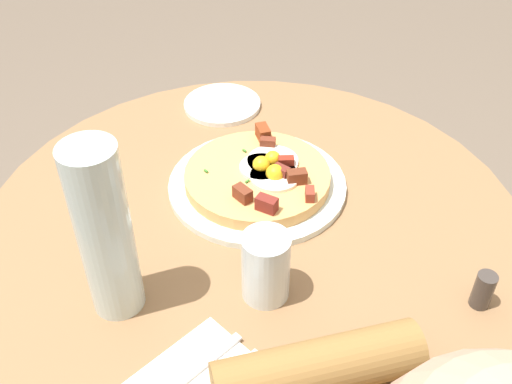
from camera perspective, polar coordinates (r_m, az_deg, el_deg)
The scene contains 8 objects.
dining_table at distance 1.11m, azimuth -0.28°, elevation -9.09°, with size 0.90×0.90×0.75m.
pizza_plate at distance 1.04m, azimuth 0.30°, elevation 0.69°, with size 0.31×0.31×0.01m, color silver.
breakfast_pizza at distance 1.02m, azimuth 0.50°, elevation 1.58°, with size 0.25×0.25×0.05m.
bread_plate at distance 1.26m, azimuth -3.24°, elevation 8.37°, with size 0.16×0.16×0.01m, color white.
fork at distance 0.78m, azimuth -6.64°, elevation -17.23°, with size 0.18×0.01×0.01m, color silver.
water_glass at distance 0.83m, azimuth 0.94°, elevation -7.14°, with size 0.07×0.07×0.11m, color silver.
water_bottle at distance 0.79m, azimuth -14.26°, elevation -3.83°, with size 0.07×0.07×0.27m, color silver.
pepper_shaker at distance 0.89m, azimuth 20.89°, elevation -8.76°, with size 0.03×0.03×0.06m, color #3F3833.
Camera 1 is at (-0.08, 0.73, 1.41)m, focal length 41.86 mm.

